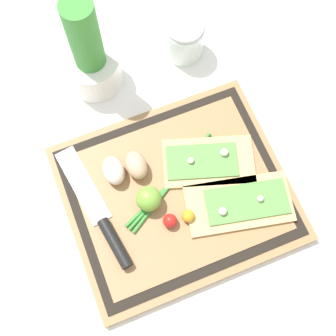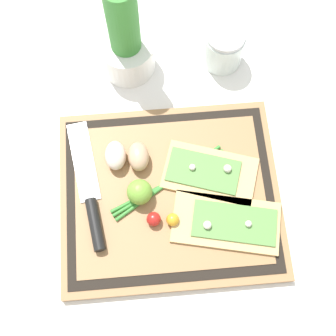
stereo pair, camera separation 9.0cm
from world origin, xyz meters
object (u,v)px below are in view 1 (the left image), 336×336
(pizza_slice_far, at_px, (207,161))
(cherry_tomato_red, at_px, (170,221))
(lime, at_px, (148,197))
(cherry_tomato_yellow, at_px, (187,217))
(knife, at_px, (105,225))
(egg_pink, at_px, (113,170))
(sauce_jar, at_px, (184,40))
(herb_pot, at_px, (90,58))
(pizza_slice_near, at_px, (241,203))
(egg_brown, at_px, (136,165))

(pizza_slice_far, height_order, cherry_tomato_red, cherry_tomato_red)
(lime, relative_size, cherry_tomato_yellow, 2.00)
(knife, relative_size, egg_pink, 4.55)
(egg_pink, distance_m, cherry_tomato_yellow, 0.17)
(pizza_slice_far, xyz_separation_m, knife, (-0.23, -0.05, 0.00))
(pizza_slice_far, bearing_deg, cherry_tomato_yellow, -132.21)
(pizza_slice_far, relative_size, sauce_jar, 2.21)
(pizza_slice_far, distance_m, knife, 0.23)
(cherry_tomato_yellow, relative_size, herb_pot, 0.10)
(knife, xyz_separation_m, cherry_tomato_yellow, (0.15, -0.04, 0.00))
(pizza_slice_near, height_order, cherry_tomato_yellow, same)
(lime, relative_size, herb_pot, 0.20)
(lime, height_order, herb_pot, herb_pot)
(knife, relative_size, cherry_tomato_red, 9.94)
(pizza_slice_far, distance_m, cherry_tomato_yellow, 0.12)
(pizza_slice_near, xyz_separation_m, cherry_tomato_yellow, (-0.11, 0.01, 0.01))
(herb_pot, bearing_deg, pizza_slice_far, -62.23)
(lime, bearing_deg, egg_brown, 88.10)
(knife, height_order, herb_pot, herb_pot)
(cherry_tomato_yellow, bearing_deg, lime, 133.08)
(egg_pink, height_order, cherry_tomato_yellow, egg_pink)
(knife, height_order, sauce_jar, sauce_jar)
(knife, xyz_separation_m, egg_brown, (0.10, 0.09, 0.01))
(pizza_slice_near, bearing_deg, pizza_slice_far, 103.69)
(cherry_tomato_red, distance_m, sauce_jar, 0.40)
(pizza_slice_near, distance_m, herb_pot, 0.41)
(knife, relative_size, cherry_tomato_yellow, 11.04)
(herb_pot, bearing_deg, egg_pink, -99.10)
(pizza_slice_near, distance_m, cherry_tomato_yellow, 0.11)
(pizza_slice_far, height_order, lime, lime)
(egg_brown, relative_size, lime, 1.21)
(pizza_slice_far, xyz_separation_m, herb_pot, (-0.14, 0.27, 0.06))
(egg_brown, height_order, lime, lime)
(knife, bearing_deg, lime, 10.21)
(egg_pink, relative_size, lime, 1.21)
(pizza_slice_far, distance_m, sauce_jar, 0.28)
(pizza_slice_near, bearing_deg, cherry_tomato_red, 173.21)
(egg_brown, xyz_separation_m, egg_pink, (-0.04, 0.01, 0.00))
(pizza_slice_far, relative_size, knife, 0.75)
(cherry_tomato_yellow, bearing_deg, egg_pink, 125.80)
(pizza_slice_far, relative_size, herb_pot, 0.83)
(pizza_slice_far, distance_m, herb_pot, 0.31)
(pizza_slice_near, xyz_separation_m, cherry_tomato_red, (-0.14, 0.02, 0.01))
(cherry_tomato_red, height_order, sauce_jar, sauce_jar)
(lime, distance_m, sauce_jar, 0.36)
(knife, distance_m, sauce_jar, 0.43)
(pizza_slice_near, height_order, sauce_jar, sauce_jar)
(sauce_jar, bearing_deg, pizza_slice_near, -95.56)
(pizza_slice_far, relative_size, egg_brown, 3.40)
(egg_pink, bearing_deg, cherry_tomato_red, -63.71)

